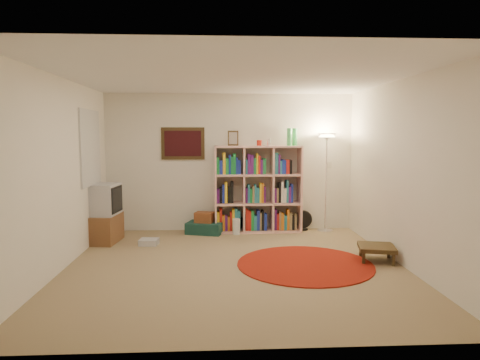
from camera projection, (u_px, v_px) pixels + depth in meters
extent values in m
cube|color=#8E7753|center=(235.00, 267.00, 5.74)|extent=(4.50, 4.50, 0.02)
cube|color=white|center=(235.00, 76.00, 5.48)|extent=(4.50, 4.50, 0.02)
cube|color=white|center=(230.00, 163.00, 7.85)|extent=(4.50, 0.02, 2.50)
cube|color=white|center=(247.00, 199.00, 3.36)|extent=(4.50, 0.02, 2.50)
cube|color=white|center=(59.00, 174.00, 5.49)|extent=(0.02, 4.50, 2.50)
cube|color=white|center=(403.00, 173.00, 5.73)|extent=(0.02, 4.50, 2.50)
cube|color=#352612|center=(183.00, 144.00, 7.74)|extent=(0.78, 0.04, 0.58)
cube|color=#450D13|center=(183.00, 144.00, 7.72)|extent=(0.66, 0.01, 0.46)
cube|color=white|center=(90.00, 148.00, 6.75)|extent=(0.03, 1.00, 1.20)
cube|color=beige|center=(329.00, 165.00, 7.93)|extent=(0.08, 0.01, 0.12)
cube|color=#FFBBAA|center=(258.00, 230.00, 7.82)|extent=(1.57, 0.46, 0.03)
cube|color=#FFBBAA|center=(258.00, 147.00, 7.66)|extent=(1.57, 0.46, 0.03)
cube|color=#FFBBAA|center=(216.00, 189.00, 7.69)|extent=(0.04, 0.45, 1.56)
cube|color=#FFBBAA|center=(299.00, 189.00, 7.79)|extent=(0.04, 0.45, 1.56)
cube|color=#FFBBAA|center=(257.00, 187.00, 7.95)|extent=(1.56, 0.04, 1.56)
cube|color=#FFBBAA|center=(243.00, 189.00, 7.72)|extent=(0.04, 0.42, 1.50)
cube|color=#FFBBAA|center=(272.00, 189.00, 7.75)|extent=(0.04, 0.42, 1.50)
cube|color=#FFBBAA|center=(258.00, 203.00, 7.77)|extent=(1.50, 0.44, 0.03)
cube|color=#FFBBAA|center=(258.00, 175.00, 7.71)|extent=(1.50, 0.44, 0.03)
cube|color=yellow|center=(218.00, 221.00, 7.71)|extent=(0.05, 0.18, 0.34)
cube|color=red|center=(221.00, 219.00, 7.71)|extent=(0.05, 0.18, 0.40)
cube|color=orange|center=(224.00, 223.00, 7.72)|extent=(0.05, 0.18, 0.27)
cube|color=#5A1C71|center=(226.00, 223.00, 7.72)|extent=(0.04, 0.18, 0.27)
cube|color=orange|center=(229.00, 223.00, 7.72)|extent=(0.04, 0.18, 0.25)
cube|color=red|center=(231.00, 221.00, 7.72)|extent=(0.04, 0.18, 0.33)
cube|color=yellow|center=(233.00, 219.00, 7.72)|extent=(0.04, 0.18, 0.39)
cube|color=teal|center=(236.00, 219.00, 7.73)|extent=(0.05, 0.18, 0.40)
cube|color=teal|center=(239.00, 220.00, 7.73)|extent=(0.05, 0.18, 0.36)
cube|color=#5A1C71|center=(218.00, 196.00, 7.66)|extent=(0.05, 0.18, 0.25)
cube|color=black|center=(221.00, 195.00, 7.66)|extent=(0.05, 0.18, 0.28)
cube|color=#1C31AA|center=(223.00, 194.00, 7.66)|extent=(0.04, 0.18, 0.32)
cube|color=yellow|center=(226.00, 192.00, 7.66)|extent=(0.05, 0.18, 0.37)
cube|color=black|center=(229.00, 195.00, 7.67)|extent=(0.05, 0.18, 0.29)
cube|color=black|center=(232.00, 192.00, 7.67)|extent=(0.05, 0.18, 0.39)
cube|color=#1C8E3F|center=(218.00, 166.00, 7.60)|extent=(0.05, 0.18, 0.31)
cube|color=#1C31AA|center=(221.00, 168.00, 7.61)|extent=(0.06, 0.18, 0.26)
cube|color=yellow|center=(224.00, 164.00, 7.61)|extent=(0.05, 0.18, 0.39)
cube|color=#1C8E3F|center=(227.00, 166.00, 7.62)|extent=(0.05, 0.18, 0.29)
cube|color=#1C31AA|center=(230.00, 165.00, 7.62)|extent=(0.03, 0.18, 0.35)
cube|color=#1C8E3F|center=(232.00, 166.00, 7.62)|extent=(0.03, 0.18, 0.32)
cube|color=#1C8E3F|center=(234.00, 164.00, 7.62)|extent=(0.05, 0.18, 0.38)
cube|color=#1C31AA|center=(237.00, 166.00, 7.63)|extent=(0.03, 0.18, 0.31)
cube|color=#1C31AA|center=(239.00, 167.00, 7.63)|extent=(0.05, 0.18, 0.26)
cube|color=red|center=(247.00, 219.00, 7.74)|extent=(0.05, 0.18, 0.38)
cube|color=red|center=(249.00, 220.00, 7.74)|extent=(0.05, 0.18, 0.35)
cube|color=#1C8E3F|center=(252.00, 220.00, 7.75)|extent=(0.05, 0.18, 0.36)
cube|color=teal|center=(255.00, 222.00, 7.75)|extent=(0.05, 0.18, 0.27)
cube|color=#1C31AA|center=(258.00, 220.00, 7.75)|extent=(0.05, 0.18, 0.36)
cube|color=#9C8455|center=(260.00, 221.00, 7.76)|extent=(0.03, 0.18, 0.32)
cube|color=black|center=(262.00, 220.00, 7.76)|extent=(0.04, 0.18, 0.36)
cube|color=#1C31AA|center=(265.00, 221.00, 7.76)|extent=(0.05, 0.18, 0.30)
cube|color=#5A1C71|center=(246.00, 195.00, 7.69)|extent=(0.03, 0.18, 0.27)
cube|color=teal|center=(249.00, 193.00, 7.69)|extent=(0.04, 0.18, 0.33)
cube|color=#1C8E3F|center=(251.00, 195.00, 7.70)|extent=(0.04, 0.18, 0.25)
cube|color=#9C8455|center=(253.00, 194.00, 7.70)|extent=(0.03, 0.18, 0.30)
cube|color=teal|center=(255.00, 193.00, 7.70)|extent=(0.03, 0.18, 0.33)
cube|color=teal|center=(258.00, 195.00, 7.70)|extent=(0.06, 0.18, 0.27)
cube|color=yellow|center=(260.00, 193.00, 7.70)|extent=(0.03, 0.18, 0.35)
cube|color=orange|center=(262.00, 193.00, 7.71)|extent=(0.04, 0.18, 0.35)
cube|color=#5A1C71|center=(264.00, 194.00, 7.71)|extent=(0.03, 0.18, 0.28)
cube|color=teal|center=(246.00, 167.00, 7.64)|extent=(0.03, 0.18, 0.27)
cube|color=#5A1C71|center=(249.00, 164.00, 7.64)|extent=(0.05, 0.18, 0.37)
cube|color=#5A1C71|center=(252.00, 165.00, 7.64)|extent=(0.05, 0.18, 0.35)
cube|color=#1C8E3F|center=(255.00, 166.00, 7.65)|extent=(0.05, 0.18, 0.29)
cube|color=yellow|center=(257.00, 164.00, 7.64)|extent=(0.03, 0.18, 0.38)
cube|color=red|center=(259.00, 165.00, 7.65)|extent=(0.04, 0.18, 0.34)
cube|color=#5A1C71|center=(261.00, 167.00, 7.66)|extent=(0.04, 0.18, 0.27)
cube|color=#1C8E3F|center=(264.00, 166.00, 7.66)|extent=(0.05, 0.18, 0.29)
cube|color=#5A1C71|center=(275.00, 219.00, 7.77)|extent=(0.04, 0.18, 0.38)
cube|color=red|center=(277.00, 221.00, 7.78)|extent=(0.04, 0.18, 0.29)
cube|color=#9C8455|center=(280.00, 220.00, 7.78)|extent=(0.03, 0.18, 0.34)
cube|color=orange|center=(282.00, 221.00, 7.78)|extent=(0.05, 0.18, 0.30)
cube|color=teal|center=(285.00, 222.00, 7.79)|extent=(0.05, 0.18, 0.26)
cube|color=orange|center=(288.00, 219.00, 7.79)|extent=(0.04, 0.18, 0.37)
cube|color=#9C8455|center=(290.00, 221.00, 7.79)|extent=(0.04, 0.18, 0.31)
cube|color=black|center=(293.00, 223.00, 7.80)|extent=(0.04, 0.18, 0.25)
cube|color=#9C8455|center=(295.00, 221.00, 7.80)|extent=(0.04, 0.18, 0.29)
cube|color=#5A1C71|center=(275.00, 195.00, 7.72)|extent=(0.03, 0.18, 0.26)
cube|color=#9C8455|center=(277.00, 195.00, 7.73)|extent=(0.03, 0.18, 0.26)
cube|color=black|center=(279.00, 192.00, 7.72)|extent=(0.04, 0.18, 0.36)
cube|color=white|center=(282.00, 192.00, 7.73)|extent=(0.04, 0.18, 0.38)
cube|color=white|center=(284.00, 195.00, 7.74)|extent=(0.05, 0.18, 0.25)
cube|color=teal|center=(287.00, 191.00, 7.73)|extent=(0.04, 0.18, 0.40)
cube|color=#5A1C71|center=(289.00, 194.00, 7.74)|extent=(0.04, 0.18, 0.29)
cube|color=#1C31AA|center=(291.00, 193.00, 7.74)|extent=(0.04, 0.18, 0.33)
cube|color=teal|center=(276.00, 164.00, 7.67)|extent=(0.06, 0.18, 0.39)
cube|color=#5A1C71|center=(279.00, 165.00, 7.67)|extent=(0.03, 0.18, 0.36)
cube|color=teal|center=(280.00, 168.00, 7.68)|extent=(0.03, 0.18, 0.25)
cube|color=#1C31AA|center=(282.00, 167.00, 7.68)|extent=(0.03, 0.18, 0.27)
cube|color=#1C31AA|center=(284.00, 167.00, 7.68)|extent=(0.03, 0.18, 0.26)
cube|color=red|center=(287.00, 167.00, 7.69)|extent=(0.06, 0.18, 0.26)
cube|color=black|center=(290.00, 167.00, 7.69)|extent=(0.04, 0.18, 0.26)
cube|color=#352612|center=(233.00, 138.00, 7.64)|extent=(0.19, 0.02, 0.27)
cube|color=#AA9E8E|center=(233.00, 138.00, 7.62)|extent=(0.15, 0.01, 0.21)
cylinder|color=red|center=(259.00, 143.00, 7.65)|extent=(0.09, 0.09, 0.10)
cylinder|color=white|center=(269.00, 142.00, 7.66)|extent=(0.08, 0.08, 0.12)
cylinder|color=#4FCE6D|center=(289.00, 137.00, 7.63)|extent=(0.09, 0.09, 0.31)
cylinder|color=#4FCE6D|center=(295.00, 137.00, 7.72)|extent=(0.09, 0.09, 0.31)
cylinder|color=white|center=(325.00, 231.00, 7.79)|extent=(0.35, 0.35, 0.03)
cylinder|color=white|center=(326.00, 185.00, 7.71)|extent=(0.03, 0.03, 1.66)
cone|color=white|center=(327.00, 137.00, 7.62)|extent=(0.42, 0.42, 0.13)
cylinder|color=#FFD88C|center=(327.00, 137.00, 7.62)|extent=(0.34, 0.34, 0.02)
cylinder|color=black|center=(303.00, 229.00, 7.93)|extent=(0.22, 0.22, 0.03)
cylinder|color=black|center=(303.00, 225.00, 7.92)|extent=(0.04, 0.04, 0.13)
cylinder|color=black|center=(303.00, 219.00, 7.89)|extent=(0.32, 0.17, 0.32)
cube|color=brown|center=(104.00, 228.00, 7.01)|extent=(0.53, 0.71, 0.46)
cube|color=#BCBBC0|center=(103.00, 199.00, 6.95)|extent=(0.52, 0.60, 0.50)
cube|color=black|center=(117.00, 199.00, 6.94)|extent=(0.07, 0.48, 0.42)
cube|color=black|center=(117.00, 199.00, 6.94)|extent=(0.06, 0.42, 0.37)
cube|color=#BCBBC0|center=(149.00, 242.00, 6.84)|extent=(0.31, 0.27, 0.10)
cube|color=#143830|center=(205.00, 228.00, 7.64)|extent=(0.71, 0.56, 0.20)
cube|color=brown|center=(204.00, 217.00, 7.62)|extent=(0.37, 0.31, 0.18)
cube|color=black|center=(233.00, 224.00, 7.95)|extent=(0.36, 0.32, 0.22)
cylinder|color=silver|center=(236.00, 227.00, 7.56)|extent=(0.16, 0.16, 0.28)
cylinder|color=maroon|center=(305.00, 264.00, 5.80)|extent=(1.84, 1.84, 0.02)
cube|color=#352612|center=(377.00, 248.00, 5.94)|extent=(0.58, 0.58, 0.06)
cube|color=#352612|center=(364.00, 258.00, 5.80)|extent=(0.05, 0.05, 0.17)
cube|color=#352612|center=(393.00, 260.00, 5.73)|extent=(0.05, 0.05, 0.17)
cube|color=#352612|center=(361.00, 251.00, 6.18)|extent=(0.05, 0.05, 0.17)
cube|color=#352612|center=(389.00, 252.00, 6.11)|extent=(0.05, 0.05, 0.17)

